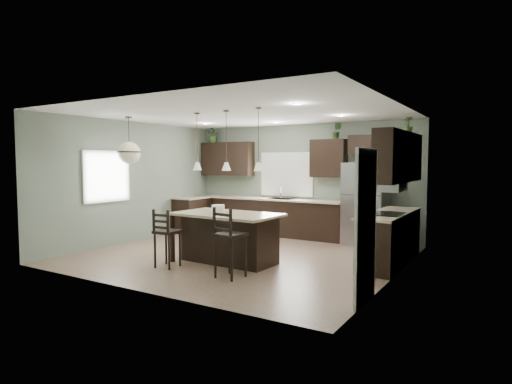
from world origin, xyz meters
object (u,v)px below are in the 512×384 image
Objects in this scene: plant_back_left at (214,135)px; bar_stool_left at (167,238)px; kitchen_island at (227,238)px; refrigerator at (365,204)px; bar_stool_right at (231,242)px; serving_dish at (218,209)px.

bar_stool_left is at bearing -63.50° from plant_back_left.
plant_back_left reaches higher than bar_stool_left.
bar_stool_left reaches higher than kitchen_island.
refrigerator is 4.44× the size of plant_back_left.
kitchen_island is at bearing 44.86° from bar_stool_left.
refrigerator is 1.61× the size of bar_stool_right.
bar_stool_left is 2.50× the size of plant_back_left.
plant_back_left is at bearing 128.05° from serving_dish.
kitchen_island is 1.08m from bar_stool_left.
bar_stool_right is (-1.01, -3.84, -0.35)m from refrigerator.
bar_stool_left is at bearing -121.24° from refrigerator.
serving_dish is at bearing 180.00° from kitchen_island.
refrigerator is at bearing 58.70° from serving_dish.
serving_dish is 1.08m from bar_stool_left.
bar_stool_left is (-0.50, -0.83, -0.47)m from serving_dish.
refrigerator is 7.71× the size of serving_dish.
bar_stool_left is 0.91× the size of bar_stool_right.
serving_dish is at bearing 142.51° from bar_stool_right.
refrigerator reaches higher than serving_dish.
serving_dish is 0.58× the size of plant_back_left.
bar_stool_right is (0.84, -0.81, -0.42)m from serving_dish.
refrigerator reaches higher than bar_stool_left.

